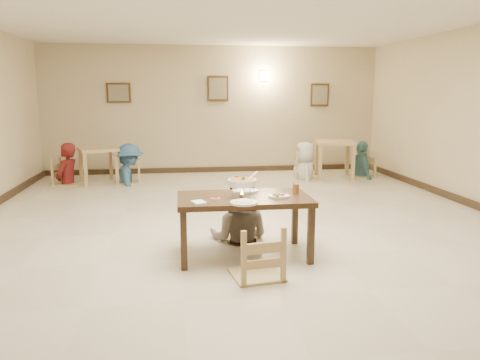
{
  "coord_description": "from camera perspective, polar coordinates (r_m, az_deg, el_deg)",
  "views": [
    {
      "loc": [
        -0.94,
        -6.28,
        1.88
      ],
      "look_at": [
        -0.13,
        -0.49,
        0.8
      ],
      "focal_mm": 35.0,
      "sensor_mm": 36.0,
      "label": 1
    }
  ],
  "objects": [
    {
      "name": "floor",
      "position": [
        6.62,
        0.53,
        -6.02
      ],
      "size": [
        10.0,
        10.0,
        0.0
      ],
      "primitive_type": "plane",
      "color": "beige",
      "rests_on": "ground"
    },
    {
      "name": "ceiling",
      "position": [
        6.45,
        0.58,
        20.48
      ],
      "size": [
        10.0,
        10.0,
        0.0
      ],
      "primitive_type": "plane",
      "color": "silver",
      "rests_on": "wall_back"
    },
    {
      "name": "wall_back",
      "position": [
        11.32,
        -3.22,
        8.53
      ],
      "size": [
        10.0,
        0.0,
        10.0
      ],
      "primitive_type": "plane",
      "rotation": [
        1.57,
        0.0,
        0.0
      ],
      "color": "#C3B08D",
      "rests_on": "floor"
    },
    {
      "name": "baseboard_back",
      "position": [
        11.43,
        -3.13,
        1.3
      ],
      "size": [
        8.0,
        0.06,
        0.12
      ],
      "primitive_type": "cube",
      "color": "#312215",
      "rests_on": "floor"
    },
    {
      "name": "picture_a",
      "position": [
        11.31,
        -14.58,
        10.25
      ],
      "size": [
        0.55,
        0.04,
        0.45
      ],
      "color": "#3C2A13",
      "rests_on": "wall_back"
    },
    {
      "name": "picture_b",
      "position": [
        11.28,
        -2.71,
        11.07
      ],
      "size": [
        0.5,
        0.04,
        0.6
      ],
      "color": "#3C2A13",
      "rests_on": "wall_back"
    },
    {
      "name": "picture_c",
      "position": [
        11.78,
        9.7,
        10.18
      ],
      "size": [
        0.45,
        0.04,
        0.55
      ],
      "color": "#3C2A13",
      "rests_on": "wall_back"
    },
    {
      "name": "wall_sconce",
      "position": [
        11.45,
        2.9,
        12.56
      ],
      "size": [
        0.16,
        0.05,
        0.22
      ],
      "primitive_type": "cube",
      "color": "#FFD88C",
      "rests_on": "wall_back"
    },
    {
      "name": "main_table",
      "position": [
        5.41,
        0.48,
        -2.85
      ],
      "size": [
        1.53,
        0.87,
        0.71
      ],
      "rotation": [
        0.0,
        0.0,
        -0.01
      ],
      "color": "#3C2818",
      "rests_on": "floor"
    },
    {
      "name": "chair_far",
      "position": [
        6.13,
        0.18,
        -2.76
      ],
      "size": [
        0.45,
        0.45,
        0.96
      ],
      "rotation": [
        0.0,
        0.0,
        -0.37
      ],
      "color": "tan",
      "rests_on": "floor"
    },
    {
      "name": "chair_near",
      "position": [
        4.82,
        2.05,
        -5.74
      ],
      "size": [
        0.5,
        0.5,
        1.07
      ],
      "rotation": [
        0.0,
        0.0,
        3.29
      ],
      "color": "tan",
      "rests_on": "floor"
    },
    {
      "name": "main_diner",
      "position": [
        5.97,
        -0.07,
        0.47
      ],
      "size": [
        0.98,
        0.87,
        1.68
      ],
      "primitive_type": "imported",
      "rotation": [
        0.0,
        0.0,
        2.81
      ],
      "color": "gray",
      "rests_on": "floor"
    },
    {
      "name": "curry_warmer",
      "position": [
        5.31,
        0.27,
        -0.34
      ],
      "size": [
        0.36,
        0.32,
        0.29
      ],
      "color": "silver",
      "rests_on": "main_table"
    },
    {
      "name": "rice_plate_far",
      "position": [
        5.63,
        0.61,
        -1.31
      ],
      "size": [
        0.31,
        0.31,
        0.07
      ],
      "color": "white",
      "rests_on": "main_table"
    },
    {
      "name": "rice_plate_near",
      "position": [
        5.04,
        0.48,
        -2.74
      ],
      "size": [
        0.3,
        0.3,
        0.07
      ],
      "color": "white",
      "rests_on": "main_table"
    },
    {
      "name": "fried_plate",
      "position": [
        5.37,
        4.8,
        -1.89
      ],
      "size": [
        0.25,
        0.25,
        0.05
      ],
      "color": "white",
      "rests_on": "main_table"
    },
    {
      "name": "chili_dish",
      "position": [
        5.25,
        -3.05,
        -2.27
      ],
      "size": [
        0.1,
        0.1,
        0.02
      ],
      "color": "white",
      "rests_on": "main_table"
    },
    {
      "name": "napkin_cutlery",
      "position": [
        5.03,
        -5.01,
        -2.79
      ],
      "size": [
        0.2,
        0.27,
        0.03
      ],
      "color": "white",
      "rests_on": "main_table"
    },
    {
      "name": "drink_glass",
      "position": [
        5.55,
        6.83,
        -1.01
      ],
      "size": [
        0.08,
        0.08,
        0.15
      ],
      "color": "white",
      "rests_on": "main_table"
    },
    {
      "name": "bg_table_left",
      "position": [
        10.35,
        -16.91,
        3.01
      ],
      "size": [
        0.96,
        0.96,
        0.75
      ],
      "rotation": [
        0.0,
        0.0,
        0.33
      ],
      "color": "tan",
      "rests_on": "floor"
    },
    {
      "name": "bg_table_right",
      "position": [
        10.75,
        11.45,
        3.93
      ],
      "size": [
        0.97,
        0.97,
        0.83
      ],
      "rotation": [
        0.0,
        0.0,
        -0.19
      ],
      "color": "tan",
      "rests_on": "floor"
    },
    {
      "name": "bg_chair_ll",
      "position": [
        10.41,
        -20.42,
        2.31
      ],
      "size": [
        0.49,
        0.49,
        1.05
      ],
      "rotation": [
        0.0,
        0.0,
        1.4
      ],
      "color": "tan",
      "rests_on": "floor"
    },
    {
      "name": "bg_chair_lr",
      "position": [
        10.21,
        -13.38,
        2.22
      ],
      "size": [
        0.44,
        0.44,
        0.93
      ],
      "rotation": [
        0.0,
        0.0,
        -1.48
      ],
      "color": "tan",
      "rests_on": "floor"
    },
    {
      "name": "bg_chair_rl",
      "position": [
        10.58,
        7.93,
        2.6
      ],
      "size": [
        0.42,
        0.42,
        0.9
      ],
      "rotation": [
        0.0,
        0.0,
        1.45
      ],
      "color": "tan",
      "rests_on": "floor"
    },
    {
      "name": "bg_chair_rr",
      "position": [
        11.06,
        14.66,
        3.18
      ],
      "size": [
        0.51,
        0.51,
        1.09
      ],
      "rotation": [
        0.0,
        0.0,
        -1.54
      ],
      "color": "tan",
      "rests_on": "floor"
    },
    {
      "name": "bg_diner_a",
      "position": [
        10.37,
        -20.54,
        4.26
      ],
      "size": [
        0.61,
        0.74,
        1.76
      ],
      "primitive_type": "imported",
      "rotation": [
        0.0,
        0.0,
        4.37
      ],
      "color": "maroon",
      "rests_on": "floor"
    },
    {
      "name": "bg_diner_b",
      "position": [
        10.17,
        -13.47,
        4.33
      ],
      "size": [
        0.84,
        1.2,
        1.69
      ],
      "primitive_type": "imported",
      "rotation": [
        0.0,
        0.0,
        1.78
      ],
      "color": "#3A638C",
      "rests_on": "floor"
    },
    {
      "name": "bg_diner_c",
      "position": [
        10.53,
        7.98,
        4.61
      ],
      "size": [
        0.58,
        0.84,
        1.64
      ],
      "primitive_type": "imported",
      "rotation": [
        0.0,
        0.0,
        4.64
      ],
      "color": "silver",
      "rests_on": "floor"
    },
    {
      "name": "bg_diner_d",
      "position": [
        11.03,
        14.72,
        4.62
      ],
      "size": [
        0.42,
        0.97,
        1.64
      ],
      "primitive_type": "imported",
      "rotation": [
        0.0,
        0.0,
        1.59
      ],
      "color": "slate",
      "rests_on": "floor"
    }
  ]
}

